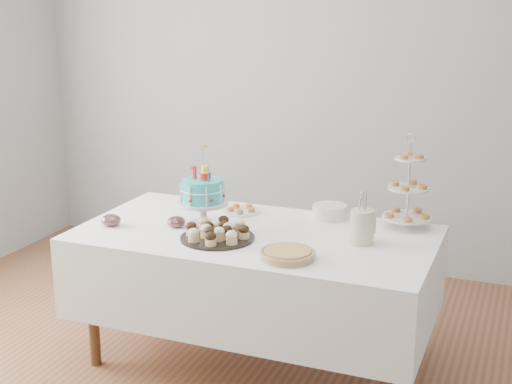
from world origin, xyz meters
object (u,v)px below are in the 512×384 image
at_px(table, 255,271).
at_px(pie, 287,254).
at_px(jam_bowl_a, 111,220).
at_px(birthday_cake, 203,204).
at_px(pastry_plate, 241,210).
at_px(jam_bowl_b, 176,222).
at_px(tiered_stand, 408,189).
at_px(utensil_pitcher, 362,225).
at_px(plate_stack, 330,212).
at_px(cupcake_tray, 217,231).

xyz_separation_m(table, pie, (0.30, -0.32, 0.25)).
distance_m(pie, jam_bowl_a, 1.09).
distance_m(birthday_cake, pastry_plate, 0.34).
relative_size(pastry_plate, jam_bowl_b, 2.21).
relative_size(table, pie, 6.94).
height_order(birthday_cake, tiered_stand, tiered_stand).
relative_size(table, pastry_plate, 8.51).
relative_size(pie, tiered_stand, 0.52).
distance_m(birthday_cake, jam_bowl_b, 0.18).
distance_m(birthday_cake, utensil_pitcher, 0.90).
xyz_separation_m(jam_bowl_a, jam_bowl_b, (0.35, 0.12, -0.00)).
bearing_deg(table, tiered_stand, 27.95).
relative_size(birthday_cake, pastry_plate, 1.98).
relative_size(pastry_plate, utensil_pitcher, 0.82).
xyz_separation_m(pie, jam_bowl_a, (-1.09, 0.13, 0.01)).
bearing_deg(tiered_stand, pie, -122.03).
bearing_deg(tiered_stand, jam_bowl_b, -158.41).
height_order(plate_stack, utensil_pitcher, utensil_pitcher).
height_order(table, pie, pie).
distance_m(table, jam_bowl_a, 0.85).
distance_m(cupcake_tray, utensil_pitcher, 0.75).
distance_m(plate_stack, jam_bowl_a, 1.24).
bearing_deg(jam_bowl_a, jam_bowl_b, 18.56).
bearing_deg(cupcake_tray, utensil_pitcher, 16.42).
bearing_deg(pie, cupcake_tray, 162.19).
height_order(pie, jam_bowl_b, jam_bowl_b).
xyz_separation_m(birthday_cake, utensil_pitcher, (0.90, 0.02, -0.02)).
distance_m(cupcake_tray, jam_bowl_b, 0.32).
bearing_deg(plate_stack, jam_bowl_b, -147.42).
xyz_separation_m(cupcake_tray, utensil_pitcher, (0.72, 0.21, 0.05)).
distance_m(birthday_cake, tiered_stand, 1.13).
height_order(jam_bowl_a, utensil_pitcher, utensil_pitcher).
height_order(birthday_cake, plate_stack, birthday_cake).
bearing_deg(birthday_cake, table, 5.92).
height_order(pie, utensil_pitcher, utensil_pitcher).
relative_size(cupcake_tray, pastry_plate, 1.74).
bearing_deg(tiered_stand, birthday_cake, -160.39).
bearing_deg(pastry_plate, table, -55.59).
bearing_deg(pie, tiered_stand, 57.97).
relative_size(tiered_stand, pastry_plate, 2.34).
bearing_deg(pie, jam_bowl_a, 173.30).
bearing_deg(pastry_plate, utensil_pitcher, -19.45).
distance_m(tiered_stand, utensil_pitcher, 0.41).
height_order(cupcake_tray, jam_bowl_b, cupcake_tray).
relative_size(table, jam_bowl_b, 18.78).
bearing_deg(pie, table, 132.98).
height_order(cupcake_tray, tiered_stand, tiered_stand).
height_order(plate_stack, pastry_plate, plate_stack).
height_order(pie, plate_stack, plate_stack).
bearing_deg(birthday_cake, pie, -19.76).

